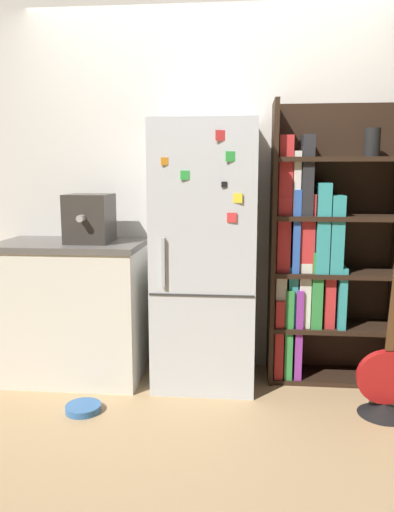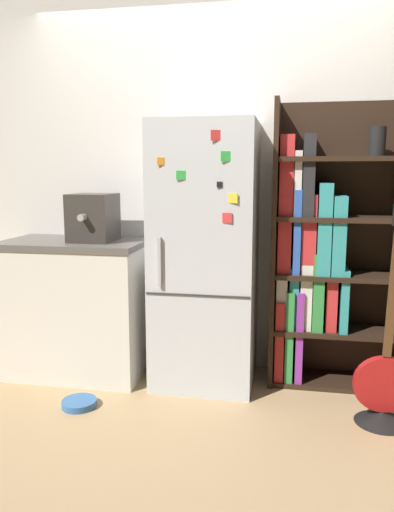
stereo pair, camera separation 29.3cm
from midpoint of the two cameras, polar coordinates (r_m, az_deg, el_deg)
name	(u,v)px [view 2 (the right image)]	position (r m, az deg, el deg)	size (l,w,h in m)	color
ground_plane	(201,390)	(3.35, 3.02, -15.07)	(16.00, 16.00, 0.00)	tan
wall_back	(213,186)	(3.52, 4.26, 7.96)	(8.00, 0.05, 2.60)	silver
refrigerator	(205,256)	(3.25, 3.54, -0.01)	(0.65, 0.60, 1.71)	silver
bookshelf	(321,256)	(3.38, 16.43, -0.05)	(0.85, 0.35, 1.84)	black
kitchen_counter	(77,306)	(3.56, -11.26, -5.71)	(0.97, 0.60, 0.94)	silver
espresso_machine	(93,218)	(3.39, -9.38, 4.35)	(0.28, 0.36, 0.32)	#38332D
guitar	(383,394)	(3.11, 23.18, -14.31)	(0.34, 0.30, 1.24)	black
pet_bowl	(79,403)	(3.18, -10.65, -16.21)	(0.21, 0.21, 0.04)	#3366A5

